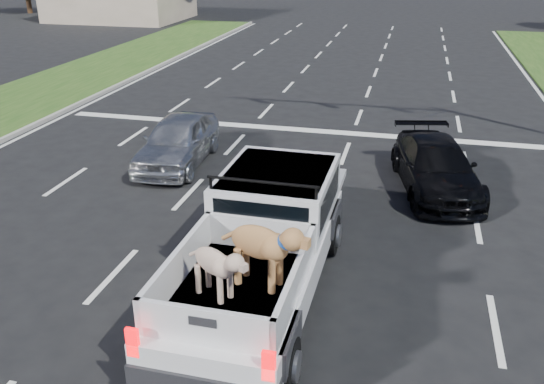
{
  "coord_description": "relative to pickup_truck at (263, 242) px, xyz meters",
  "views": [
    {
      "loc": [
        3.5,
        -8.51,
        5.92
      ],
      "look_at": [
        0.93,
        2.0,
        1.19
      ],
      "focal_mm": 38.0,
      "sensor_mm": 36.0,
      "label": 1
    }
  ],
  "objects": [
    {
      "name": "pickup_truck",
      "position": [
        0.0,
        0.0,
        0.0
      ],
      "size": [
        2.27,
        5.89,
        2.2
      ],
      "rotation": [
        0.0,
        0.0,
        -0.01
      ],
      "color": "black",
      "rests_on": "ground"
    },
    {
      "name": "silver_sedan",
      "position": [
        -4.03,
        5.84,
        -0.33
      ],
      "size": [
        1.89,
        4.18,
        1.39
      ],
      "primitive_type": "imported",
      "rotation": [
        0.0,
        0.0,
        0.06
      ],
      "color": "#B5B8BD",
      "rests_on": "ground"
    },
    {
      "name": "ground",
      "position": [
        -1.21,
        -0.16,
        -1.03
      ],
      "size": [
        160.0,
        160.0,
        0.0
      ],
      "primitive_type": "plane",
      "color": "black",
      "rests_on": "ground"
    },
    {
      "name": "road_markings",
      "position": [
        -1.21,
        6.4,
        -1.02
      ],
      "size": [
        17.75,
        60.0,
        0.01
      ],
      "color": "silver",
      "rests_on": "ground"
    },
    {
      "name": "black_coupe",
      "position": [
        3.1,
        5.64,
        -0.4
      ],
      "size": [
        2.64,
        4.62,
        1.26
      ],
      "primitive_type": "imported",
      "rotation": [
        0.0,
        0.0,
        0.21
      ],
      "color": "black",
      "rests_on": "ground"
    }
  ]
}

